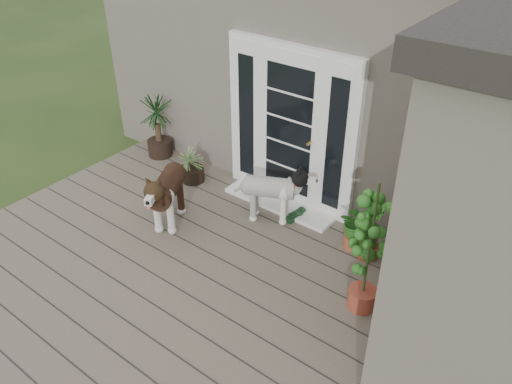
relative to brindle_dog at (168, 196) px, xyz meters
The scene contains 14 objects.
deck 1.44m from the brindle_dog, 37.23° to the right, with size 6.20×4.60×0.12m, color #6B5B4C.
house_main 3.74m from the brindle_dog, 72.40° to the left, with size 7.40×4.00×3.10m, color #665E54.
door_unit 1.77m from the brindle_dog, 57.18° to the left, with size 1.90×0.14×2.15m, color white.
door_step 1.52m from the brindle_dog, 52.95° to the left, with size 1.60×0.40×0.05m, color white.
brindle_dog is the anchor object (origin of this frame).
white_dog 1.28m from the brindle_dog, 40.80° to the left, with size 0.36×0.85×0.71m, color silver, non-canonical shape.
spider_plant 1.04m from the brindle_dog, 117.21° to the left, with size 0.55×0.55×0.58m, color #8EA565, non-canonical shape.
yucca 1.85m from the brindle_dog, 140.44° to the left, with size 0.71×0.71×1.03m, color #113414, non-canonical shape.
herb_a 2.34m from the brindle_dog, 25.07° to the left, with size 0.37×0.37×0.48m, color #164E16.
herb_b 2.51m from the brindle_dog, 21.95° to the left, with size 0.37×0.37×0.56m, color #154C17.
herb_c 3.61m from the brindle_dog, 18.97° to the left, with size 0.36×0.36×0.56m, color #265217.
sapling 2.69m from the brindle_dog, ahead, with size 0.46×0.46×1.58m, color #28641C, non-canonical shape.
clog_left 1.64m from the brindle_dog, 39.48° to the left, with size 0.14×0.29×0.09m, color black, non-canonical shape.
clog_right 1.69m from the brindle_dog, 42.05° to the left, with size 0.13×0.28×0.08m, color #143418, non-canonical shape.
Camera 1 is at (3.05, -2.36, 4.06)m, focal length 36.03 mm.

